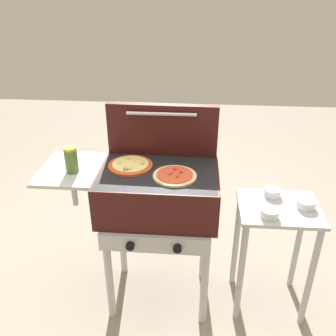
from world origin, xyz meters
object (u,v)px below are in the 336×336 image
at_px(pizza_cheese, 130,165).
at_px(sauce_jar, 71,160).
at_px(pizza_pepperoni, 175,175).
at_px(grill, 156,194).
at_px(prep_table, 275,236).
at_px(topping_bowl_middle, 270,213).
at_px(topping_bowl_near, 272,192).
at_px(topping_bowl_far, 306,204).

height_order(pizza_cheese, sauce_jar, sauce_jar).
height_order(pizza_pepperoni, pizza_cheese, pizza_cheese).
height_order(grill, prep_table, grill).
height_order(grill, topping_bowl_middle, grill).
height_order(grill, topping_bowl_near, grill).
bearing_deg(prep_table, topping_bowl_near, 100.83).
relative_size(grill, topping_bowl_near, 10.21).
height_order(sauce_jar, topping_bowl_middle, sauce_jar).
bearing_deg(prep_table, pizza_cheese, 177.40).
bearing_deg(pizza_cheese, prep_table, -2.60).
bearing_deg(pizza_cheese, pizza_pepperoni, -21.06).
bearing_deg(topping_bowl_middle, pizza_cheese, 169.53).
bearing_deg(sauce_jar, prep_table, 2.24).
bearing_deg(pizza_pepperoni, prep_table, 5.86).
xyz_separation_m(pizza_pepperoni, pizza_cheese, (-0.25, 0.10, 0.00)).
xyz_separation_m(grill, topping_bowl_far, (0.81, 0.01, -0.03)).
height_order(pizza_pepperoni, topping_bowl_middle, pizza_pepperoni).
height_order(grill, pizza_cheese, pizza_cheese).
xyz_separation_m(sauce_jar, prep_table, (1.12, 0.04, -0.46)).
xyz_separation_m(prep_table, topping_bowl_middle, (-0.07, -0.10, 0.22)).
distance_m(topping_bowl_near, topping_bowl_middle, 0.22).
bearing_deg(prep_table, topping_bowl_far, 2.32).
bearing_deg(sauce_jar, topping_bowl_near, 8.09).
bearing_deg(pizza_pepperoni, pizza_cheese, 158.94).
height_order(pizza_pepperoni, prep_table, pizza_pepperoni).
xyz_separation_m(grill, pizza_pepperoni, (0.10, -0.05, 0.15)).
bearing_deg(topping_bowl_middle, topping_bowl_near, 76.67).
xyz_separation_m(sauce_jar, topping_bowl_middle, (1.04, -0.06, -0.24)).
distance_m(pizza_pepperoni, pizza_cheese, 0.27).
xyz_separation_m(sauce_jar, topping_bowl_near, (1.09, 0.16, -0.24)).
height_order(prep_table, topping_bowl_middle, topping_bowl_middle).
bearing_deg(prep_table, topping_bowl_middle, -125.43).
bearing_deg(pizza_cheese, sauce_jar, -164.71).
xyz_separation_m(pizza_cheese, sauce_jar, (-0.30, -0.08, 0.06)).
bearing_deg(pizza_pepperoni, sauce_jar, 178.43).
distance_m(pizza_cheese, sauce_jar, 0.31).
bearing_deg(pizza_cheese, grill, -15.98).
height_order(sauce_jar, prep_table, sauce_jar).
bearing_deg(topping_bowl_far, topping_bowl_near, 146.45).
relative_size(sauce_jar, topping_bowl_middle, 1.46).
relative_size(pizza_cheese, topping_bowl_near, 2.58).
relative_size(pizza_pepperoni, topping_bowl_far, 2.25).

